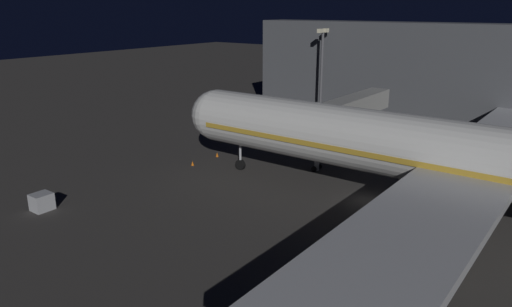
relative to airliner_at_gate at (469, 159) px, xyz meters
name	(u,v)px	position (x,y,z in m)	size (l,w,h in m)	color
ground_plane	(367,201)	(0.00, -8.68, -5.88)	(320.00, 320.00, 0.00)	#383533
airliner_at_gate	(469,159)	(0.00, 0.00, 0.00)	(59.22, 62.15, 18.65)	silver
jet_bridge	(342,111)	(-10.78, -17.21, 0.10)	(19.81, 3.40, 7.52)	#9E9E99
apron_floodlight_mast	(322,69)	(-25.50, -28.42, 2.94)	(2.90, 0.50, 14.88)	#59595E
baggage_container_mid_row	(42,202)	(19.99, -31.82, -5.08)	(1.78, 1.58, 1.59)	#B7BABF
traffic_cone_nose_port	(217,155)	(-2.20, -29.86, -5.60)	(0.36, 0.36, 0.55)	orange
traffic_cone_nose_starboard	(193,163)	(2.20, -29.86, -5.60)	(0.36, 0.36, 0.55)	orange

